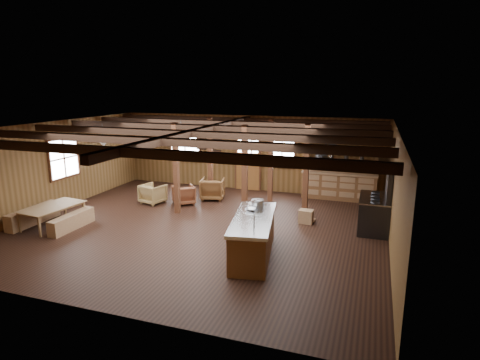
% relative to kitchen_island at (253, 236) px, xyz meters
% --- Properties ---
extents(room, '(10.04, 9.04, 2.84)m').
position_rel_kitchen_island_xyz_m(room, '(-1.97, 1.36, 0.92)').
color(room, black).
rests_on(room, ground).
extents(ceiling_joists, '(9.80, 8.82, 0.18)m').
position_rel_kitchen_island_xyz_m(ceiling_joists, '(-1.97, 1.53, 2.20)').
color(ceiling_joists, black).
rests_on(ceiling_joists, ceiling).
extents(timber_posts, '(3.95, 2.35, 2.80)m').
position_rel_kitchen_island_xyz_m(timber_posts, '(-1.45, 3.44, 0.92)').
color(timber_posts, '#492414').
rests_on(timber_posts, floor).
extents(back_door, '(1.02, 0.08, 2.15)m').
position_rel_kitchen_island_xyz_m(back_door, '(-1.97, 5.81, 0.40)').
color(back_door, brown).
rests_on(back_door, floor).
extents(window_back_left, '(1.32, 0.06, 1.32)m').
position_rel_kitchen_island_xyz_m(window_back_left, '(-4.57, 5.82, 1.12)').
color(window_back_left, white).
rests_on(window_back_left, wall_back).
extents(window_back_right, '(1.02, 0.06, 1.32)m').
position_rel_kitchen_island_xyz_m(window_back_right, '(-0.67, 5.82, 1.12)').
color(window_back_right, white).
rests_on(window_back_right, wall_back).
extents(window_left, '(0.14, 1.24, 1.32)m').
position_rel_kitchen_island_xyz_m(window_left, '(-6.93, 1.86, 1.12)').
color(window_left, white).
rests_on(window_left, wall_back).
extents(notice_boards, '(1.08, 0.03, 0.90)m').
position_rel_kitchen_island_xyz_m(notice_boards, '(-3.47, 5.81, 1.16)').
color(notice_boards, silver).
rests_on(notice_boards, wall_back).
extents(back_counter, '(2.55, 0.60, 2.45)m').
position_rel_kitchen_island_xyz_m(back_counter, '(1.43, 5.56, 0.12)').
color(back_counter, brown).
rests_on(back_counter, floor).
extents(pendant_lamps, '(1.86, 2.36, 0.66)m').
position_rel_kitchen_island_xyz_m(pendant_lamps, '(-4.22, 2.36, 1.77)').
color(pendant_lamps, '#2B2B2D').
rests_on(pendant_lamps, ceiling).
extents(pot_rack, '(0.41, 3.00, 0.46)m').
position_rel_kitchen_island_xyz_m(pot_rack, '(1.41, 1.68, 1.78)').
color(pot_rack, '#2B2B2D').
rests_on(pot_rack, ceiling).
extents(kitchen_island, '(1.30, 2.61, 1.20)m').
position_rel_kitchen_island_xyz_m(kitchen_island, '(0.00, 0.00, 0.00)').
color(kitchen_island, brown).
rests_on(kitchen_island, floor).
extents(step_stool, '(0.46, 0.34, 0.39)m').
position_rel_kitchen_island_xyz_m(step_stool, '(0.79, 2.68, -0.28)').
color(step_stool, brown).
rests_on(step_stool, floor).
extents(commercial_range, '(0.81, 1.58, 1.95)m').
position_rel_kitchen_island_xyz_m(commercial_range, '(2.68, 2.73, 0.15)').
color(commercial_range, '#2B2B2D').
rests_on(commercial_range, floor).
extents(dining_table, '(1.11, 1.77, 0.59)m').
position_rel_kitchen_island_xyz_m(dining_table, '(-5.87, 0.12, -0.18)').
color(dining_table, olive).
rests_on(dining_table, floor).
extents(bench_wall, '(0.32, 1.72, 0.47)m').
position_rel_kitchen_island_xyz_m(bench_wall, '(-6.62, 0.12, -0.24)').
color(bench_wall, brown).
rests_on(bench_wall, floor).
extents(bench_aisle, '(0.29, 1.54, 0.42)m').
position_rel_kitchen_island_xyz_m(bench_aisle, '(-5.26, 0.12, -0.27)').
color(bench_aisle, brown).
rests_on(bench_aisle, floor).
extents(armchair_a, '(0.96, 0.96, 0.63)m').
position_rel_kitchen_island_xyz_m(armchair_a, '(-3.42, 3.29, -0.16)').
color(armchair_a, brown).
rests_on(armchair_a, floor).
extents(armchair_b, '(0.95, 0.96, 0.73)m').
position_rel_kitchen_island_xyz_m(armchair_b, '(-2.72, 4.13, -0.11)').
color(armchair_b, brown).
rests_on(armchair_b, floor).
extents(armchair_c, '(0.86, 0.87, 0.66)m').
position_rel_kitchen_island_xyz_m(armchair_c, '(-4.44, 3.04, -0.15)').
color(armchair_c, olive).
rests_on(armchair_c, floor).
extents(counter_pot, '(0.32, 0.32, 0.19)m').
position_rel_kitchen_island_xyz_m(counter_pot, '(-0.12, 0.78, 0.56)').
color(counter_pot, silver).
rests_on(counter_pot, kitchen_island).
extents(bowl, '(0.27, 0.27, 0.06)m').
position_rel_kitchen_island_xyz_m(bowl, '(-0.21, 0.46, 0.49)').
color(bowl, silver).
rests_on(bowl, kitchen_island).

